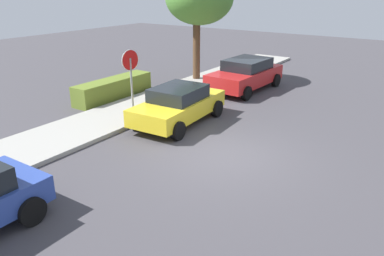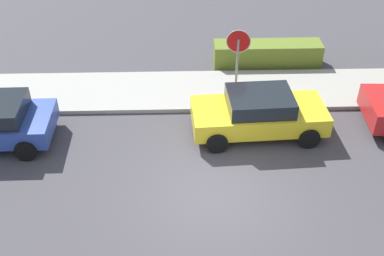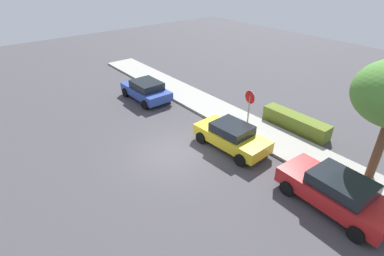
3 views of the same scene
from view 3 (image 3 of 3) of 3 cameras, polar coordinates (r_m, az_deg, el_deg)
name	(u,v)px [view 3 (image 3 of 3)]	position (r m, az deg, el deg)	size (l,w,h in m)	color
ground_plane	(173,153)	(15.62, -3.72, -4.77)	(60.00, 60.00, 0.00)	#423F44
sidewalk_curb	(241,122)	(18.53, 9.26, 1.07)	(32.00, 2.52, 0.14)	#9E9B93
stop_sign	(249,104)	(16.79, 10.85, 4.45)	(0.79, 0.11, 2.63)	gray
parked_car_yellow	(232,136)	(15.80, 7.54, -1.48)	(4.16, 2.15, 1.39)	yellow
parked_car_red	(336,191)	(13.39, 25.73, -10.77)	(4.51, 2.29, 1.49)	red
parked_car_blue	(146,90)	(21.50, -8.72, 7.19)	(4.00, 2.14, 1.39)	#2D479E
front_yard_hedge	(295,122)	(18.52, 19.09, 1.02)	(4.08, 0.92, 0.89)	olive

